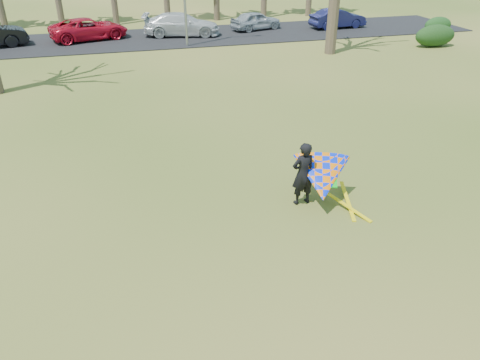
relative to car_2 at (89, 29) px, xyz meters
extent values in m
plane|color=#2D5713|center=(3.94, -25.60, -0.76)|extent=(100.00, 100.00, 0.00)
cube|color=black|center=(3.94, -0.60, -0.73)|extent=(46.00, 7.00, 0.06)
cylinder|color=#453629|center=(13.94, -7.60, 1.24)|extent=(0.64, 0.64, 3.99)
ellipsoid|color=#163413|center=(21.06, -7.67, -0.08)|extent=(2.72, 1.23, 1.36)
ellipsoid|color=#163C15|center=(23.88, -4.08, -0.19)|extent=(2.06, 0.97, 1.15)
imported|color=red|center=(0.00, 0.00, 0.00)|extent=(5.49, 3.67, 1.40)
imported|color=silver|center=(6.15, -0.34, 0.05)|extent=(5.50, 3.14, 1.50)
imported|color=#A1A8AE|center=(11.70, 0.37, -0.05)|extent=(4.06, 2.56, 1.29)
imported|color=#171947|center=(17.76, -0.59, -0.02)|extent=(4.24, 1.76, 1.36)
imported|color=black|center=(5.75, -23.35, 0.14)|extent=(0.70, 0.51, 1.79)
cone|color=#0527F6|center=(6.20, -23.60, 0.09)|extent=(2.13, 2.39, 2.02)
cube|color=#0CBF19|center=(6.32, -23.68, 0.04)|extent=(0.62, 0.60, 0.24)
cube|color=yellow|center=(6.75, -23.95, -0.74)|extent=(0.85, 1.66, 0.28)
cube|color=yellow|center=(6.95, -23.75, -0.74)|extent=(0.56, 1.76, 0.22)
camera|label=1|loc=(1.21, -33.55, 5.93)|focal=35.00mm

